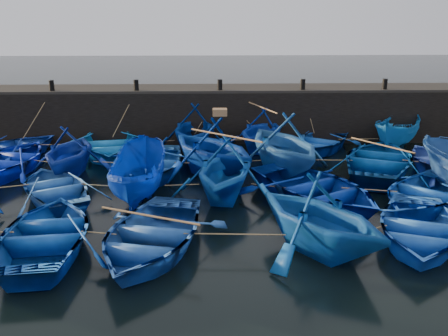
{
  "coord_description": "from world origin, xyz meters",
  "views": [
    {
      "loc": [
        -0.55,
        -14.39,
        6.27
      ],
      "look_at": [
        0.0,
        3.2,
        0.7
      ],
      "focal_mm": 40.0,
      "sensor_mm": 36.0,
      "label": 1
    }
  ],
  "objects": [
    {
      "name": "bollard_3",
      "position": [
        4.0,
        9.6,
        2.87
      ],
      "size": [
        0.24,
        0.24,
        0.5
      ],
      "primitive_type": "cylinder",
      "color": "black",
      "rests_on": "quay_top"
    },
    {
      "name": "boat_14",
      "position": [
        -5.87,
        1.99,
        0.45
      ],
      "size": [
        4.79,
        5.25,
        0.89
      ],
      "primitive_type": "imported",
      "rotation": [
        0.0,
        0.0,
        3.66
      ],
      "color": "#2256AD",
      "rests_on": "ground"
    },
    {
      "name": "boat_7",
      "position": [
        -6.03,
        4.67,
        1.02
      ],
      "size": [
        3.57,
        4.07,
        2.05
      ],
      "primitive_type": "imported",
      "rotation": [
        0.0,
        0.0,
        3.09
      ],
      "color": "navy",
      "rests_on": "ground"
    },
    {
      "name": "boat_24",
      "position": [
        5.28,
        -1.78,
        0.48
      ],
      "size": [
        4.74,
        5.52,
        0.97
      ],
      "primitive_type": "imported",
      "rotation": [
        0.0,
        0.0,
        -0.36
      ],
      "color": "blue",
      "rests_on": "ground"
    },
    {
      "name": "quay_top",
      "position": [
        0.0,
        10.5,
        2.56
      ],
      "size": [
        26.0,
        2.5,
        0.12
      ],
      "primitive_type": "cube",
      "color": "black",
      "rests_on": "quay_wall"
    },
    {
      "name": "ground",
      "position": [
        0.0,
        0.0,
        0.0
      ],
      "size": [
        120.0,
        120.0,
        0.0
      ],
      "primitive_type": "plane",
      "color": "black",
      "rests_on": "ground"
    },
    {
      "name": "boat_5",
      "position": [
        8.27,
        7.97,
        0.82
      ],
      "size": [
        3.77,
        4.41,
        1.65
      ],
      "primitive_type": "imported",
      "rotation": [
        0.0,
        0.0,
        -0.62
      ],
      "color": "#135FA3",
      "rests_on": "ground"
    },
    {
      "name": "boat_22",
      "position": [
        -2.15,
        -2.12,
        0.52
      ],
      "size": [
        4.67,
        5.74,
        1.05
      ],
      "primitive_type": "imported",
      "rotation": [
        0.0,
        0.0,
        -0.23
      ],
      "color": "#1A4890",
      "rests_on": "ground"
    },
    {
      "name": "boat_3",
      "position": [
        1.86,
        7.96,
        1.02
      ],
      "size": [
        4.66,
        4.92,
        2.04
      ],
      "primitive_type": "imported",
      "rotation": [
        0.0,
        0.0,
        -0.44
      ],
      "color": "#0931B3",
      "rests_on": "ground"
    },
    {
      "name": "boat_8",
      "position": [
        -2.82,
        4.43,
        0.51
      ],
      "size": [
        3.98,
        5.25,
        1.02
      ],
      "primitive_type": "imported",
      "rotation": [
        0.0,
        0.0,
        -0.09
      ],
      "color": "blue",
      "rests_on": "ground"
    },
    {
      "name": "boat_1",
      "position": [
        -5.11,
        7.5,
        0.54
      ],
      "size": [
        4.7,
        5.87,
        1.09
      ],
      "primitive_type": "imported",
      "rotation": [
        0.0,
        0.0,
        0.2
      ],
      "color": "#0C5DB4",
      "rests_on": "ground"
    },
    {
      "name": "boat_4",
      "position": [
        4.59,
        7.94,
        0.46
      ],
      "size": [
        5.07,
        5.42,
        0.91
      ],
      "primitive_type": "imported",
      "rotation": [
        0.0,
        0.0,
        -0.59
      ],
      "color": "#0D41A4",
      "rests_on": "ground"
    },
    {
      "name": "boat_12",
      "position": [
        8.88,
        4.12,
        0.51
      ],
      "size": [
        4.14,
        5.33,
        1.01
      ],
      "primitive_type": "imported",
      "rotation": [
        0.0,
        0.0,
        3.28
      ],
      "color": "#27439A",
      "rests_on": "ground"
    },
    {
      "name": "boat_18",
      "position": [
        6.57,
        0.91,
        0.49
      ],
      "size": [
        5.69,
        5.77,
        0.98
      ],
      "primitive_type": "imported",
      "rotation": [
        0.0,
        0.0,
        -0.74
      ],
      "color": "blue",
      "rests_on": "ground"
    },
    {
      "name": "boat_2",
      "position": [
        -1.23,
        7.97,
        1.12
      ],
      "size": [
        4.05,
        4.58,
        2.24
      ],
      "primitive_type": "imported",
      "rotation": [
        0.0,
        0.0,
        -0.09
      ],
      "color": "navy",
      "rests_on": "ground"
    },
    {
      "name": "boat_9",
      "position": [
        -0.42,
        4.37,
        1.22
      ],
      "size": [
        5.99,
        6.1,
        2.44
      ],
      "primitive_type": "imported",
      "rotation": [
        0.0,
        0.0,
        3.8
      ],
      "color": "navy",
      "rests_on": "ground"
    },
    {
      "name": "boat_21",
      "position": [
        -4.95,
        -1.9,
        0.5
      ],
      "size": [
        3.98,
        5.21,
        1.01
      ],
      "primitive_type": "imported",
      "rotation": [
        0.0,
        0.0,
        3.25
      ],
      "color": "navy",
      "rests_on": "ground"
    },
    {
      "name": "mooring_ropes",
      "position": [
        -0.41,
        4.98,
        0.88
      ],
      "size": [
        17.57,
        11.84,
        2.1
      ],
      "color": "tan",
      "rests_on": "ground"
    },
    {
      "name": "bollard_1",
      "position": [
        -4.0,
        9.6,
        2.87
      ],
      "size": [
        0.24,
        0.24,
        0.5
      ],
      "primitive_type": "cylinder",
      "color": "black",
      "rests_on": "quay_top"
    },
    {
      "name": "boat_10",
      "position": [
        2.44,
        4.66,
        1.28
      ],
      "size": [
        5.53,
        5.94,
        2.55
      ],
      "primitive_type": "imported",
      "rotation": [
        0.0,
        0.0,
        3.47
      ],
      "color": "#1D59A1",
      "rests_on": "ground"
    },
    {
      "name": "boat_0",
      "position": [
        -9.25,
        7.31,
        0.46
      ],
      "size": [
        5.18,
        5.46,
        0.92
      ],
      "primitive_type": "imported",
      "rotation": [
        0.0,
        0.0,
        2.51
      ],
      "color": "navy",
      "rests_on": "ground"
    },
    {
      "name": "wooden_crate",
      "position": [
        -0.12,
        4.37,
        2.57
      ],
      "size": [
        0.54,
        0.42,
        0.26
      ],
      "primitive_type": "cube",
      "color": "brown",
      "rests_on": "boat_9"
    },
    {
      "name": "loose_oars",
      "position": [
        1.51,
        3.05,
        1.65
      ],
      "size": [
        10.71,
        12.17,
        1.26
      ],
      "color": "#99724C",
      "rests_on": "ground"
    },
    {
      "name": "boat_11",
      "position": [
        6.31,
        4.52,
        0.57
      ],
      "size": [
        5.84,
        6.65,
        1.15
      ],
      "primitive_type": "imported",
      "rotation": [
        0.0,
        0.0,
        2.73
      ],
      "color": "navy",
      "rests_on": "ground"
    },
    {
      "name": "boat_17",
      "position": [
        3.03,
        1.34,
        0.56
      ],
      "size": [
        6.1,
        6.6,
        1.12
      ],
      "primitive_type": "imported",
      "rotation": [
        0.0,
        0.0,
        0.55
      ],
      "color": "navy",
      "rests_on": "ground"
    },
    {
      "name": "boat_23",
      "position": [
        2.37,
        -2.3,
        1.12
      ],
      "size": [
        5.48,
        5.6,
        2.24
      ],
      "primitive_type": "imported",
      "rotation": [
        0.0,
        0.0,
        0.65
      ],
      "color": "navy",
      "rests_on": "ground"
    },
    {
      "name": "boat_16",
      "position": [
        0.0,
        1.84,
        1.12
      ],
      "size": [
        4.48,
        4.93,
        2.25
      ],
      "primitive_type": "imported",
      "rotation": [
        0.0,
        0.0,
        -0.21
      ],
      "color": "#0C4EB1",
      "rests_on": "ground"
    },
    {
      "name": "bollard_4",
      "position": [
        8.0,
        9.6,
        2.87
      ],
      "size": [
        0.24,
        0.24,
        0.5
      ],
      "primitive_type": "cylinder",
      "color": "black",
      "rests_on": "quay_top"
    },
    {
      "name": "bollard_2",
      "position": [
        0.0,
        9.6,
        2.87
      ],
      "size": [
        0.24,
        0.24,
        0.5
      ],
      "primitive_type": "cylinder",
      "color": "black",
      "rests_on": "quay_top"
    },
    {
      "name": "boat_15",
      "position": [
        -2.98,
        1.75,
        0.9
      ],
      "size": [
        1.81,
        4.69,
        1.81
      ],
      "primitive_type": "imported",
      "rotation": [
        0.0,
        0.0,
        3.13
      ],
      "color": "navy",
      "rests_on": "ground"
    },
    {
      "name": "boat_6",
      "position": [
        -8.69,
        5.07,
        0.53
      ],
      "size": [
        4.65,
        5.77,
        1.06
      ],
      "primitive_type": "imported",
      "rotation": [
        0.0,
        0.0,
        2.93
      ],
      "color": "#061E96",
      "rests_on": "ground"
    },
    {
      "name": "bollard_0",
      "position": [
        -8.0,
        9.6,
        2.87
      ],
      "size": [
        0.24,
        0.24,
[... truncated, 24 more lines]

